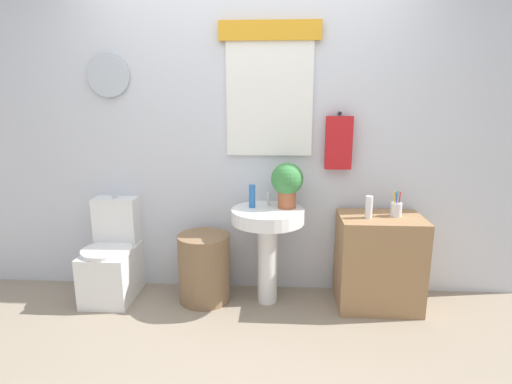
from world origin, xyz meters
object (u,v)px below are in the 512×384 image
pedestal_sink (268,231)px  lotion_bottle (369,207)px  laundry_hamper (204,268)px  toilet (113,260)px  wooden_cabinet (378,261)px  potted_plant (287,182)px  soap_bottle (252,196)px  toothbrush_cup (396,209)px

pedestal_sink → lotion_bottle: size_ratio=4.59×
laundry_hamper → lotion_bottle: (1.22, -0.04, 0.52)m
pedestal_sink → laundry_hamper: bearing=-180.0°
toilet → laundry_hamper: toilet is taller
toilet → wooden_cabinet: 2.06m
potted_plant → wooden_cabinet: bearing=-4.9°
soap_bottle → potted_plant: 0.28m
wooden_cabinet → soap_bottle: size_ratio=4.03×
soap_bottle → potted_plant: size_ratio=0.51×
toothbrush_cup → lotion_bottle: bearing=-164.2°
laundry_hamper → pedestal_sink: 0.58m
pedestal_sink → toothbrush_cup: 0.96m
toilet → wooden_cabinet: bearing=-1.0°
laundry_hamper → soap_bottle: (0.37, 0.05, 0.56)m
laundry_hamper → soap_bottle: 0.68m
laundry_hamper → soap_bottle: bearing=7.7°
toilet → lotion_bottle: size_ratio=4.88×
toilet → lotion_bottle: bearing=-2.3°
toilet → lotion_bottle: 2.01m
soap_bottle → toothbrush_cup: 1.06m
lotion_bottle → soap_bottle: bearing=173.9°
soap_bottle → potted_plant: bearing=2.2°
lotion_bottle → laundry_hamper: bearing=178.1°
toothbrush_cup → soap_bottle: bearing=178.4°
pedestal_sink → potted_plant: size_ratio=2.19×
toilet → lotion_bottle: (1.95, -0.08, 0.49)m
wooden_cabinet → potted_plant: (-0.69, 0.06, 0.59)m
potted_plant → lotion_bottle: bearing=-9.6°
potted_plant → toothbrush_cup: 0.82m
toilet → toothbrush_cup: 2.21m
wooden_cabinet → pedestal_sink: bearing=180.0°
laundry_hamper → wooden_cabinet: (1.32, 0.00, 0.09)m
laundry_hamper → pedestal_sink: (0.49, 0.00, 0.31)m
wooden_cabinet → soap_bottle: soap_bottle is taller
wooden_cabinet → lotion_bottle: size_ratio=4.33×
laundry_hamper → wooden_cabinet: wooden_cabinet is taller
toilet → toothbrush_cup: (2.17, -0.02, 0.46)m
laundry_hamper → potted_plant: 0.92m
pedestal_sink → soap_bottle: size_ratio=4.27×
wooden_cabinet → toothbrush_cup: toothbrush_cup is taller
laundry_hamper → soap_bottle: size_ratio=3.05×
pedestal_sink → toothbrush_cup: toothbrush_cup is taller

